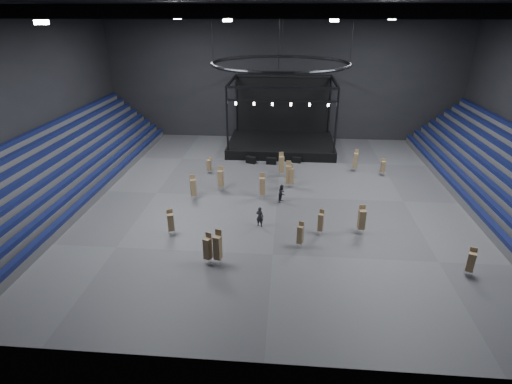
# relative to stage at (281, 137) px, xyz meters

# --- Properties ---
(floor) EXTENTS (50.00, 50.00, 0.00)m
(floor) POSITION_rel_stage_xyz_m (-0.00, -16.24, -1.45)
(floor) COLOR #464649
(floor) RESTS_ON ground
(ceiling) EXTENTS (50.00, 42.00, 0.20)m
(ceiling) POSITION_rel_stage_xyz_m (-0.00, -16.24, 16.55)
(ceiling) COLOR black
(ceiling) RESTS_ON wall_back
(wall_back) EXTENTS (50.00, 0.20, 18.00)m
(wall_back) POSITION_rel_stage_xyz_m (-0.00, 4.76, 7.55)
(wall_back) COLOR black
(wall_back) RESTS_ON ground
(wall_front) EXTENTS (50.00, 0.20, 18.00)m
(wall_front) POSITION_rel_stage_xyz_m (-0.00, -37.24, 7.55)
(wall_front) COLOR black
(wall_front) RESTS_ON ground
(wall_left) EXTENTS (0.20, 42.00, 18.00)m
(wall_left) POSITION_rel_stage_xyz_m (-25.00, -16.24, 7.55)
(wall_left) COLOR black
(wall_left) RESTS_ON ground
(bleachers_left) EXTENTS (7.20, 40.00, 6.40)m
(bleachers_left) POSITION_rel_stage_xyz_m (-22.94, -16.24, 0.28)
(bleachers_left) COLOR #454548
(bleachers_left) RESTS_ON floor
(stage) EXTENTS (14.00, 10.00, 9.20)m
(stage) POSITION_rel_stage_xyz_m (0.00, 0.00, 0.00)
(stage) COLOR black
(stage) RESTS_ON floor
(truss_ring) EXTENTS (12.30, 12.30, 5.15)m
(truss_ring) POSITION_rel_stage_xyz_m (-0.00, -16.24, 11.55)
(truss_ring) COLOR black
(truss_ring) RESTS_ON ceiling
(roof_girders) EXTENTS (49.00, 30.35, 0.70)m
(roof_girders) POSITION_rel_stage_xyz_m (-0.00, -16.24, 15.75)
(roof_girders) COLOR black
(roof_girders) RESTS_ON ceiling
(floodlights) EXTENTS (28.60, 16.60, 0.25)m
(floodlights) POSITION_rel_stage_xyz_m (-0.00, -20.24, 15.15)
(floodlights) COLOR white
(floodlights) RESTS_ON roof_girders
(flight_case_left) EXTENTS (1.36, 1.00, 0.81)m
(flight_case_left) POSITION_rel_stage_xyz_m (-3.57, -6.53, -1.04)
(flight_case_left) COLOR black
(flight_case_left) RESTS_ON floor
(flight_case_mid) EXTENTS (1.25, 0.71, 0.80)m
(flight_case_mid) POSITION_rel_stage_xyz_m (-1.05, -6.69, -1.05)
(flight_case_mid) COLOR black
(flight_case_mid) RESTS_ON floor
(flight_case_right) EXTENTS (1.17, 0.76, 0.72)m
(flight_case_right) POSITION_rel_stage_xyz_m (2.06, -5.92, -1.09)
(flight_case_right) COLOR black
(flight_case_right) RESTS_ON floor
(chair_stack_0) EXTENTS (0.57, 0.57, 2.63)m
(chair_stack_0) POSITION_rel_stage_xyz_m (-5.95, -14.98, -0.08)
(chair_stack_0) COLOR silver
(chair_stack_0) RESTS_ON floor
(chair_stack_1) EXTENTS (0.49, 0.49, 1.99)m
(chair_stack_1) POSITION_rel_stage_xyz_m (11.79, -9.34, -0.38)
(chair_stack_1) COLOR silver
(chair_stack_1) RESTS_ON floor
(chair_stack_2) EXTENTS (0.58, 0.58, 1.87)m
(chair_stack_2) POSITION_rel_stage_xyz_m (-8.10, -10.23, -0.44)
(chair_stack_2) COLOR silver
(chair_stack_2) RESTS_ON floor
(chair_stack_3) EXTENTS (0.55, 0.55, 2.21)m
(chair_stack_3) POSITION_rel_stage_xyz_m (2.10, -25.43, -0.31)
(chair_stack_3) COLOR silver
(chair_stack_3) RESTS_ON floor
(chair_stack_4) EXTENTS (0.61, 0.61, 2.68)m
(chair_stack_4) POSITION_rel_stage_xyz_m (-1.51, -16.64, -0.06)
(chair_stack_4) COLOR silver
(chair_stack_4) RESTS_ON floor
(chair_stack_5) EXTENTS (0.65, 0.65, 2.21)m
(chair_stack_5) POSITION_rel_stage_xyz_m (14.00, -28.22, -0.28)
(chair_stack_5) COLOR silver
(chair_stack_5) RESTS_ON floor
(chair_stack_6) EXTENTS (0.65, 0.65, 2.80)m
(chair_stack_6) POSITION_rel_stage_xyz_m (-4.01, -28.22, -0.02)
(chair_stack_6) COLOR silver
(chair_stack_6) RESTS_ON floor
(chair_stack_7) EXTENTS (0.71, 0.71, 2.56)m
(chair_stack_7) POSITION_rel_stage_xyz_m (-8.31, -17.41, -0.10)
(chair_stack_7) COLOR silver
(chair_stack_7) RESTS_ON floor
(chair_stack_8) EXTENTS (0.63, 0.63, 2.56)m
(chair_stack_8) POSITION_rel_stage_xyz_m (1.34, -13.60, -0.12)
(chair_stack_8) COLOR silver
(chair_stack_8) RESTS_ON floor
(chair_stack_9) EXTENTS (0.60, 0.60, 2.62)m
(chair_stack_9) POSITION_rel_stage_xyz_m (8.84, -8.22, -0.11)
(chair_stack_9) COLOR silver
(chair_stack_9) RESTS_ON floor
(chair_stack_10) EXTENTS (0.65, 0.65, 2.51)m
(chair_stack_10) POSITION_rel_stage_xyz_m (-4.76, -28.22, -0.15)
(chair_stack_10) COLOR silver
(chair_stack_10) RESTS_ON floor
(chair_stack_11) EXTENTS (0.66, 0.66, 2.28)m
(chair_stack_11) POSITION_rel_stage_xyz_m (-8.63, -24.37, -0.24)
(chair_stack_11) COLOR silver
(chair_stack_11) RESTS_ON floor
(chair_stack_12) EXTENTS (0.52, 0.52, 2.26)m
(chair_stack_12) POSITION_rel_stage_xyz_m (3.84, -23.27, -0.29)
(chair_stack_12) COLOR silver
(chair_stack_12) RESTS_ON floor
(chair_stack_13) EXTENTS (0.59, 0.59, 2.90)m
(chair_stack_13) POSITION_rel_stage_xyz_m (1.05, -13.54, 0.04)
(chair_stack_13) COLOR silver
(chair_stack_13) RESTS_ON floor
(chair_stack_14) EXTENTS (0.60, 0.60, 2.57)m
(chair_stack_14) POSITION_rel_stage_xyz_m (7.26, -22.84, -0.10)
(chair_stack_14) COLOR silver
(chair_stack_14) RESTS_ON floor
(chair_stack_15) EXTENTS (0.66, 0.66, 2.80)m
(chair_stack_15) POSITION_rel_stage_xyz_m (0.25, -10.49, -0.00)
(chair_stack_15) COLOR silver
(chair_stack_15) RESTS_ON floor
(man_center) EXTENTS (0.78, 0.63, 1.85)m
(man_center) POSITION_rel_stage_xyz_m (-1.33, -22.31, -0.53)
(man_center) COLOR black
(man_center) RESTS_ON floor
(crew_member) EXTENTS (0.95, 1.06, 1.78)m
(crew_member) POSITION_rel_stage_xyz_m (0.48, -17.23, -0.56)
(crew_member) COLOR black
(crew_member) RESTS_ON floor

